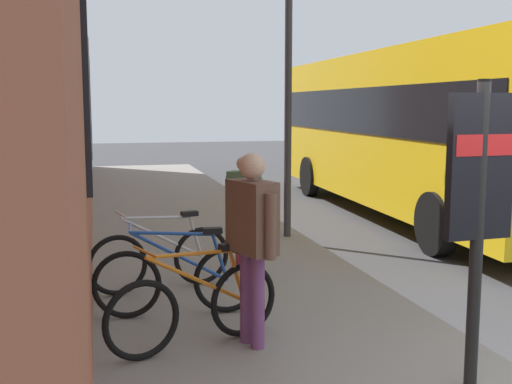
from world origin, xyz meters
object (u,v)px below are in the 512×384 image
Objects in this scene: city_bus at (413,125)px; bicycle_under_window at (161,258)px; bicycle_beside_lamp at (178,279)px; pedestrian_near_bus at (244,199)px; bicycle_by_door at (196,306)px; street_lamp at (288,59)px; pedestrian_crossing_street at (252,230)px; transit_info_sign at (479,187)px.

bicycle_under_window is at bearing 128.51° from city_bus.
pedestrian_near_bus is at bearing -31.09° from bicycle_beside_lamp.
bicycle_by_door is 0.97× the size of bicycle_under_window.
bicycle_beside_lamp is 2.32m from pedestrian_near_bus.
city_bus is (5.52, -5.62, 1.41)m from bicycle_beside_lamp.
pedestrian_near_bus is at bearing 145.84° from street_lamp.
bicycle_beside_lamp and bicycle_under_window have the same top height.
pedestrian_crossing_street is (-6.53, 5.07, -0.71)m from city_bus.
bicycle_by_door and bicycle_beside_lamp have the same top height.
pedestrian_crossing_street reaches higher than pedestrian_near_bus.
street_lamp reaches higher than pedestrian_crossing_street.
pedestrian_near_bus reaches higher than bicycle_beside_lamp.
transit_info_sign reaches higher than bicycle_under_window.
transit_info_sign is (-2.32, -1.99, 1.21)m from bicycle_beside_lamp.
bicycle_beside_lamp is 1.00m from bicycle_under_window.
pedestrian_near_bus is (0.93, -1.24, 0.53)m from bicycle_under_window.
city_bus reaches higher than transit_info_sign.
street_lamp is (4.63, -1.77, 1.85)m from pedestrian_crossing_street.
pedestrian_near_bus is at bearing -53.01° from bicycle_under_window.
transit_info_sign reaches higher than pedestrian_crossing_street.
street_lamp reaches higher than pedestrian_near_bus.
city_bus reaches higher than pedestrian_near_bus.
street_lamp is (-1.90, 3.30, 1.14)m from city_bus.
bicycle_under_window is 0.35× the size of street_lamp.
pedestrian_near_bus is 0.31× the size of street_lamp.
pedestrian_near_bus is (4.25, 0.82, -0.67)m from transit_info_sign.
pedestrian_near_bus is (2.93, -0.61, -0.16)m from pedestrian_crossing_street.
pedestrian_near_bus is at bearing -11.83° from pedestrian_crossing_street.
bicycle_under_window is 1.64m from pedestrian_near_bus.
city_bus is (4.53, -5.69, 1.41)m from bicycle_under_window.
pedestrian_crossing_street is at bearing 159.12° from street_lamp.
bicycle_under_window is 0.98× the size of pedestrian_crossing_street.
bicycle_by_door is at bearing -176.70° from bicycle_under_window.
bicycle_by_door is at bearing 139.19° from city_bus.
city_bus is at bearing -51.08° from pedestrian_near_bus.
bicycle_by_door is 0.94m from bicycle_beside_lamp.
bicycle_beside_lamp is (0.94, 0.04, 0.00)m from bicycle_by_door.
city_bus is at bearing -37.82° from pedestrian_crossing_street.
pedestrian_near_bus is (1.93, -1.16, 0.53)m from bicycle_beside_lamp.
street_lamp is at bearing -26.52° from bicycle_by_door.
bicycle_by_door is 0.34× the size of street_lamp.
bicycle_by_door is at bearing -177.66° from bicycle_beside_lamp.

